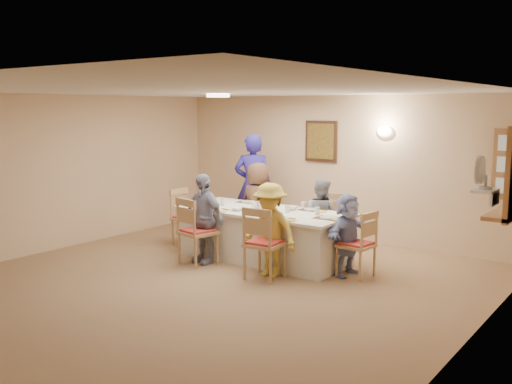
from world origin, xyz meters
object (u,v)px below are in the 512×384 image
Objects in this scene: chair_back_right at (324,224)px; chair_right_end at (356,244)px; desk_fan at (483,176)px; diner_back_left at (258,204)px; diner_front_right at (270,230)px; caregiver at (253,186)px; diner_front_left at (203,218)px; condiment_ketchup at (263,201)px; diner_right_end at (348,235)px; dining_table at (263,235)px; chair_back_left at (262,215)px; chair_left_end at (188,217)px; chair_front_right at (265,242)px; chair_front_left at (198,231)px; diner_back_right at (320,217)px.

chair_back_right is 1.04× the size of chair_right_end.
desk_fan is 4.15m from diner_back_left.
caregiver is at bearing 133.78° from diner_front_right.
diner_front_right is (-0.95, -0.68, 0.18)m from chair_right_end.
condiment_ketchup is (0.55, 0.74, 0.21)m from diner_front_left.
diner_right_end is at bearing -2.21° from condiment_ketchup.
dining_table is 0.95m from diner_front_left.
chair_back_left is at bearing 76.69° from diner_right_end.
diner_front_right is (1.20, -1.36, -0.05)m from diner_back_left.
chair_left_end is 1.33m from caregiver.
caregiver reaches higher than chair_front_right.
chair_right_end is 2.88m from caregiver.
diner_front_right is 5.31× the size of condiment_ketchup.
chair_back_right is at bearing -116.45° from chair_front_left.
dining_table is 2.82× the size of chair_left_end.
chair_front_left is 0.75× the size of diner_front_left.
dining_table is 1.01m from chair_back_left.
chair_front_right is 1.15m from diner_right_end.
chair_front_right is 0.54× the size of caregiver.
diner_back_left is 2.14m from diner_right_end.
diner_right_end reaches higher than chair_front_left.
diner_front_left is at bearing -11.68° from chair_front_right.
desk_fan reaches higher than chair_front_right.
diner_front_left is 1.03× the size of diner_front_right.
caregiver reaches higher than diner_back_right.
caregiver is (-1.65, 0.35, 0.44)m from chair_back_right.
diner_front_left reaches higher than dining_table.
condiment_ketchup is (1.00, -1.09, -0.04)m from caregiver.
chair_left_end is (-2.15, 0.80, -0.03)m from chair_front_right.
diner_right_end reaches higher than chair_back_left.
diner_front_left reaches higher than chair_right_end.
chair_front_left is 0.55× the size of caregiver.
diner_front_left reaches higher than condiment_ketchup.
diner_back_right is 1.36m from diner_front_right.
chair_left_end is (-2.15, -0.80, -0.01)m from chair_back_right.
dining_table is 2.89× the size of chair_right_end.
diner_right_end is at bearing 0.00° from dining_table.
diner_back_right is 1.07× the size of diner_right_end.
diner_back_left is (-1.20, 1.48, 0.20)m from chair_front_right.
diner_front_left is at bearing -178.26° from diner_front_right.
chair_back_right is at bearing -175.86° from diner_back_left.
chair_back_left is at bearing 179.64° from chair_back_right.
caregiver is (-1.65, 1.95, 0.42)m from chair_front_right.
diner_back_right reaches higher than chair_front_left.
caregiver is at bearing 132.53° from condiment_ketchup.
diner_back_left reaches higher than diner_front_left.
chair_front_left is 2.04m from caregiver.
diner_back_right is 1.07m from diner_right_end.
diner_front_left is at bearing 76.96° from caregiver.
diner_back_right is at bearing 48.58° from dining_table.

